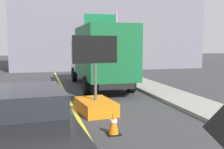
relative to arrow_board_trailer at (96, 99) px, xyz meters
name	(u,v)px	position (x,y,z in m)	size (l,w,h in m)	color
arrow_board_trailer	(96,99)	(0.00, 0.00, 0.00)	(1.60, 1.92, 2.70)	orange
box_truck	(100,55)	(1.36, 5.42, 1.32)	(2.50, 7.49, 3.31)	black
pickup_car	(26,120)	(-2.19, -2.85, 0.22)	(2.33, 5.21, 1.38)	black
highway_guide_sign	(107,31)	(3.55, 12.65, 2.94)	(2.79, 0.24, 5.00)	gray
far_building_block	(104,26)	(4.67, 18.69, 3.76)	(18.09, 8.35, 8.47)	slate
traffic_cone_mid_lane	(114,123)	(0.01, -2.39, -0.16)	(0.36, 0.36, 0.66)	black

